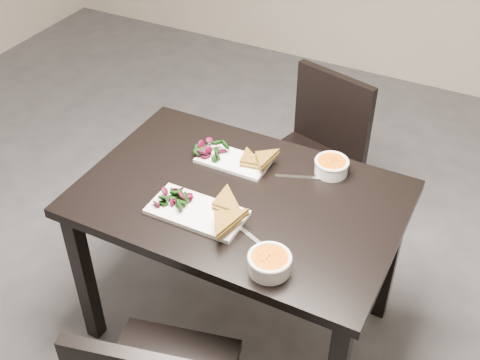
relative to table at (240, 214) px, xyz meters
The scene contains 13 objects.
ground 0.76m from the table, behind, with size 5.00×5.00×0.00m, color #47474C.
table is the anchor object (origin of this frame).
chair_far 0.78m from the table, 87.68° to the left, with size 0.52×0.52×0.85m.
plate_near 0.22m from the table, 117.84° to the right, with size 0.35×0.18×0.02m, color white.
sandwich_near 0.21m from the table, 98.73° to the right, with size 0.18×0.13×0.06m, color olive, non-canonical shape.
salad_near 0.29m from the table, 138.38° to the right, with size 0.11×0.10×0.05m, color black, non-canonical shape.
soup_bowl_near 0.42m from the table, 49.01° to the right, with size 0.14×0.14×0.07m.
cutlery_near 0.28m from the table, 49.69° to the right, with size 0.18×0.02×0.00m, color silver.
plate_far 0.23m from the table, 125.00° to the left, with size 0.29×0.14×0.01m, color white.
sandwich_far 0.21m from the table, 108.81° to the left, with size 0.14×0.11×0.05m, color olive, non-canonical shape.
salad_far 0.30m from the table, 142.45° to the left, with size 0.09×0.08×0.04m, color black, non-canonical shape.
soup_bowl_far 0.40m from the table, 47.79° to the left, with size 0.13×0.13×0.06m.
cutlery_far 0.27m from the table, 51.83° to the left, with size 0.18×0.02×0.00m, color silver.
Camera 1 is at (1.18, -1.57, 2.20)m, focal length 45.06 mm.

